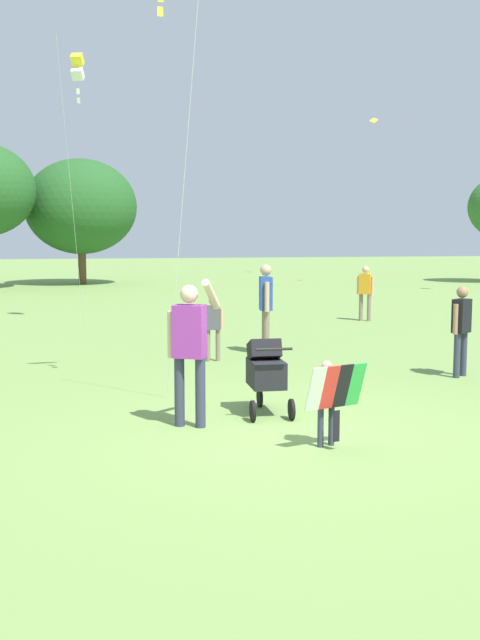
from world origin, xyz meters
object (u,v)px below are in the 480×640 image
object	(u,v)px
person_adult_flyer	(190,342)
person_red_shirt	(365,289)
person_sitting_far	(461,324)
person_kid_running	(213,323)
person_couple_left	(266,301)
child_with_butterfly_kite	(329,394)
kite_orange_delta	(77,69)
stroller	(266,370)

from	to	relation	value
person_adult_flyer	person_red_shirt	size ratio (longest dim) A/B	1.25
person_sitting_far	person_kid_running	world-z (taller)	person_sitting_far
person_red_shirt	person_couple_left	xyz separation A→B (m)	(-3.88, -5.00, 0.18)
person_red_shirt	person_kid_running	xyz separation A→B (m)	(-5.05, -5.70, -0.16)
child_with_butterfly_kite	person_kid_running	bearing A→B (deg)	94.44
child_with_butterfly_kite	person_couple_left	size ratio (longest dim) A/B	0.55
person_red_shirt	kite_orange_delta	bearing A→B (deg)	178.33
person_couple_left	person_adult_flyer	bearing A→B (deg)	-111.56
child_with_butterfly_kite	kite_orange_delta	bearing A→B (deg)	104.20
stroller	person_red_shirt	size ratio (longest dim) A/B	0.72
person_sitting_far	kite_orange_delta	bearing A→B (deg)	128.15
child_with_butterfly_kite	person_red_shirt	distance (m)	12.56
person_adult_flyer	kite_orange_delta	xyz separation A→B (m)	(-1.56, 10.70, 5.41)
kite_orange_delta	stroller	bearing A→B (deg)	-75.46
child_with_butterfly_kite	person_red_shirt	xyz separation A→B (m)	(4.59, 11.69, 0.27)
person_adult_flyer	stroller	world-z (taller)	person_adult_flyer
stroller	person_sitting_far	world-z (taller)	person_sitting_far
kite_orange_delta	person_sitting_far	size ratio (longest dim) A/B	4.47
person_red_shirt	person_sitting_far	bearing A→B (deg)	-98.15
child_with_butterfly_kite	person_adult_flyer	world-z (taller)	person_adult_flyer
kite_orange_delta	person_kid_running	world-z (taller)	kite_orange_delta
kite_orange_delta	person_kid_running	size ratio (longest dim) A/B	5.61
child_with_butterfly_kite	person_red_shirt	size ratio (longest dim) A/B	0.66
kite_orange_delta	person_sitting_far	bearing A→B (deg)	-51.85
person_couple_left	child_with_butterfly_kite	bearing A→B (deg)	-96.07
person_adult_flyer	person_kid_running	bearing A→B (deg)	78.31
child_with_butterfly_kite	person_sitting_far	xyz separation A→B (m)	(3.44, 3.69, 0.29)
kite_orange_delta	person_red_shirt	distance (m)	9.45
person_kid_running	person_couple_left	bearing A→B (deg)	30.75
child_with_butterfly_kite	person_sitting_far	world-z (taller)	person_sitting_far
stroller	person_sitting_far	distance (m)	4.30
kite_orange_delta	person_couple_left	world-z (taller)	kite_orange_delta
person_red_shirt	child_with_butterfly_kite	bearing A→B (deg)	-111.44
stroller	person_sitting_far	size ratio (longest dim) A/B	0.70
person_adult_flyer	person_red_shirt	world-z (taller)	person_adult_flyer
child_with_butterfly_kite	stroller	xyz separation A→B (m)	(-0.37, 1.71, -0.01)
child_with_butterfly_kite	person_couple_left	bearing A→B (deg)	83.93
stroller	person_sitting_far	bearing A→B (deg)	27.47
person_sitting_far	person_couple_left	world-z (taller)	person_couple_left
stroller	person_red_shirt	xyz separation A→B (m)	(4.95, 9.98, 0.28)
person_sitting_far	person_couple_left	xyz separation A→B (m)	(-2.73, 3.00, 0.15)
stroller	person_couple_left	xyz separation A→B (m)	(1.08, 4.98, 0.46)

